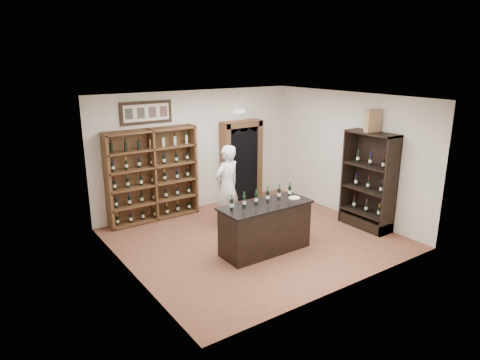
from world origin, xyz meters
The scene contains 20 objects.
floor centered at (0.00, 0.00, 0.00)m, with size 5.50×5.50×0.00m, color brown.
ceiling centered at (0.00, 0.00, 3.00)m, with size 5.50×5.50×0.00m, color white.
wall_back centered at (0.00, 2.50, 1.50)m, with size 5.50×0.04×3.00m, color silver.
wall_left centered at (-2.75, 0.00, 1.50)m, with size 0.04×5.00×3.00m, color silver.
wall_right centered at (2.75, 0.00, 1.50)m, with size 0.04×5.00×3.00m, color silver.
wine_shelf centered at (-1.30, 2.33, 1.10)m, with size 2.20×0.38×2.20m.
framed_picture centered at (-1.30, 2.47, 2.55)m, with size 1.25×0.04×0.52m, color black.
arched_doorway centered at (1.25, 2.33, 1.14)m, with size 1.17×0.35×2.17m.
emergency_light centered at (1.25, 2.42, 2.40)m, with size 0.30×0.10×0.10m, color white.
tasting_counter centered at (-0.20, -0.60, 0.49)m, with size 1.88×0.78×1.00m.
counter_bottle_0 centered at (-0.92, -0.48, 1.11)m, with size 0.07×0.07×0.30m.
counter_bottle_1 centered at (-0.63, -0.48, 1.11)m, with size 0.07×0.07×0.30m.
counter_bottle_2 centered at (-0.34, -0.48, 1.11)m, with size 0.07×0.07×0.30m.
counter_bottle_3 centered at (-0.06, -0.48, 1.11)m, with size 0.07×0.07×0.30m.
counter_bottle_4 centered at (0.23, -0.48, 1.11)m, with size 0.07×0.07×0.30m.
counter_bottle_5 centered at (0.52, -0.48, 1.11)m, with size 0.07×0.07×0.30m.
side_cabinet centered at (2.52, -0.90, 0.75)m, with size 0.48×1.20×2.20m.
shopkeeper centered at (-0.07, 1.00, 0.95)m, with size 0.69×0.45×1.89m, color white.
plate centered at (0.50, -0.65, 1.01)m, with size 0.23×0.23×0.02m, color silver.
wine_crate centered at (2.51, -0.85, 2.44)m, with size 0.35×0.14×0.49m, color tan.
Camera 1 is at (-5.11, -6.82, 3.77)m, focal length 32.00 mm.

